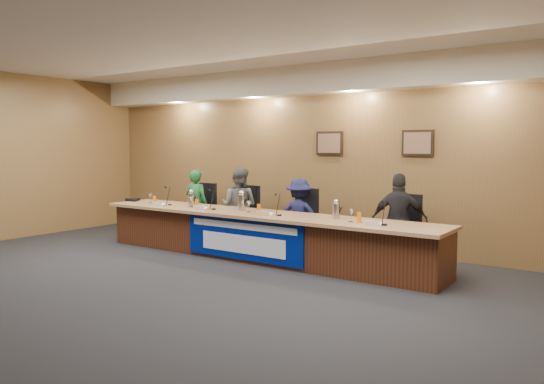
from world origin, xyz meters
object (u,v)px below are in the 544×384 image
Objects in this scene: banner at (243,239)px; panelist_c at (299,216)px; carafe_right at (336,211)px; speakerphone at (133,200)px; office_chair_b at (243,218)px; carafe_left at (192,200)px; carafe_mid at (242,203)px; panelist_d at (399,221)px; office_chair_a at (200,214)px; panelist_b at (239,207)px; office_chair_d at (402,234)px; panelist_a at (197,205)px; office_chair_c at (303,224)px; dais_body at (259,237)px.

banner is 1.75× the size of panelist_c.
carafe_right is 4.35m from speakerphone.
carafe_right is at bearing 18.41° from banner.
panelist_c reaches higher than office_chair_b.
office_chair_b is (-0.98, 1.24, 0.10)m from banner.
carafe_left is 1.08m from carafe_mid.
office_chair_a is (-4.09, 0.10, -0.22)m from panelist_d.
panelist_b reaches higher than office_chair_b.
panelist_a is at bearing -173.28° from office_chair_d.
banner reaches higher than office_chair_c.
carafe_left is at bearing -8.05° from panelist_d.
carafe_right is at bearing 150.27° from panelist_b.
office_chair_d is 1.50× the size of speakerphone.
office_chair_a is 1.30m from speakerphone.
banner is 2.40m from office_chair_d.
carafe_mid is (1.67, -0.70, 0.21)m from panelist_a.
panelist_c is 5.53× the size of carafe_right.
carafe_left is at bearing -178.72° from carafe_right.
banner reaches higher than office_chair_d.
office_chair_d is 2.58m from carafe_mid.
panelist_b is at bearing -77.78° from office_chair_b.
carafe_mid is at bearing -40.26° from office_chair_b.
office_chair_c is at bearing 2.25° from office_chair_a.
panelist_c is 1.30m from office_chair_b.
panelist_b is 3.05m from office_chair_d.
speakerphone is at bearing -5.07° from panelist_c.
panelist_b is 3.04m from panelist_d.
office_chair_a is 1.00× the size of office_chair_b.
dais_body is 26.30× the size of carafe_right.
carafe_left is at bearing 45.32° from panelist_b.
panelist_c is 4.82× the size of carafe_mid.
panelist_b is 0.95m from carafe_mid.
panelist_b reaches higher than office_chair_a.
panelist_a is 2.34m from panelist_c.
office_chair_a is (0.00, 0.10, -0.19)m from panelist_a.
office_chair_b is at bearing -22.07° from panelist_d.
dais_body is 3.01m from speakerphone.
carafe_mid is 1.73m from carafe_right.
panelist_d is at bearing 12.14° from carafe_left.
office_chair_c is 1.50× the size of speakerphone.
banner is 1.57m from carafe_left.
office_chair_b and office_chair_c have the same top height.
panelist_a reaches higher than dais_body.
panelist_d is 4.38× the size of speakerphone.
office_chair_b is at bearing 23.04° from speakerphone.
speakerphone reaches higher than office_chair_a.
dais_body is 4.45× the size of panelist_a.
office_chair_b is at bearing 2.25° from office_chair_a.
office_chair_b is at bearing 127.52° from carafe_mid.
panelist_a is at bearing 160.28° from dais_body.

